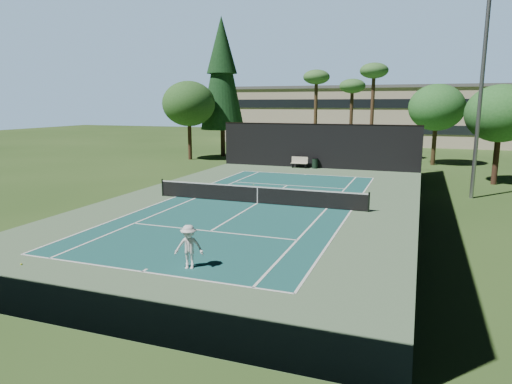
# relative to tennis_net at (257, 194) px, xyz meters

# --- Properties ---
(ground) EXTENTS (160.00, 160.00, 0.00)m
(ground) POSITION_rel_tennis_net_xyz_m (0.00, 0.00, -0.56)
(ground) COLOR #2C4B1C
(ground) RESTS_ON ground
(apron_slab) EXTENTS (18.00, 32.00, 0.01)m
(apron_slab) POSITION_rel_tennis_net_xyz_m (0.00, 0.00, -0.55)
(apron_slab) COLOR #557451
(apron_slab) RESTS_ON ground
(court_surface) EXTENTS (10.97, 23.77, 0.01)m
(court_surface) POSITION_rel_tennis_net_xyz_m (0.00, 0.00, -0.55)
(court_surface) COLOR #1A5552
(court_surface) RESTS_ON ground
(court_lines) EXTENTS (11.07, 23.87, 0.01)m
(court_lines) POSITION_rel_tennis_net_xyz_m (0.00, 0.00, -0.54)
(court_lines) COLOR white
(court_lines) RESTS_ON ground
(tennis_net) EXTENTS (12.90, 0.10, 1.10)m
(tennis_net) POSITION_rel_tennis_net_xyz_m (0.00, 0.00, 0.00)
(tennis_net) COLOR black
(tennis_net) RESTS_ON ground
(fence) EXTENTS (18.04, 32.05, 4.03)m
(fence) POSITION_rel_tennis_net_xyz_m (0.00, 0.06, 1.45)
(fence) COLOR black
(fence) RESTS_ON ground
(player) EXTENTS (1.16, 0.87, 1.60)m
(player) POSITION_rel_tennis_net_xyz_m (1.37, -10.99, 0.24)
(player) COLOR white
(player) RESTS_ON ground
(tennis_ball_a) EXTENTS (0.07, 0.07, 0.07)m
(tennis_ball_a) POSITION_rel_tennis_net_xyz_m (-4.55, -12.77, -0.52)
(tennis_ball_a) COLOR #D7E935
(tennis_ball_a) RESTS_ON ground
(tennis_ball_b) EXTENTS (0.06, 0.06, 0.06)m
(tennis_ball_b) POSITION_rel_tennis_net_xyz_m (0.24, 3.44, -0.53)
(tennis_ball_b) COLOR #BACF2F
(tennis_ball_b) RESTS_ON ground
(tennis_ball_c) EXTENTS (0.06, 0.06, 0.06)m
(tennis_ball_c) POSITION_rel_tennis_net_xyz_m (-0.43, 2.78, -0.53)
(tennis_ball_c) COLOR #D8E734
(tennis_ball_c) RESTS_ON ground
(tennis_ball_d) EXTENTS (0.07, 0.07, 0.07)m
(tennis_ball_d) POSITION_rel_tennis_net_xyz_m (-2.31, 5.65, -0.52)
(tennis_ball_d) COLOR #E6F537
(tennis_ball_d) RESTS_ON ground
(park_bench) EXTENTS (1.50, 0.45, 1.02)m
(park_bench) POSITION_rel_tennis_net_xyz_m (-1.50, 15.52, -0.01)
(park_bench) COLOR beige
(park_bench) RESTS_ON ground
(trash_bin) EXTENTS (0.56, 0.56, 0.95)m
(trash_bin) POSITION_rel_tennis_net_xyz_m (-0.09, 15.71, -0.08)
(trash_bin) COLOR black
(trash_bin) RESTS_ON ground
(pine_tree) EXTENTS (4.80, 4.80, 15.00)m
(pine_tree) POSITION_rel_tennis_net_xyz_m (-12.00, 22.00, 9.00)
(pine_tree) COLOR #3F2A1B
(pine_tree) RESTS_ON ground
(palm_a) EXTENTS (2.80, 2.80, 9.32)m
(palm_a) POSITION_rel_tennis_net_xyz_m (-2.00, 24.00, 7.63)
(palm_a) COLOR #4C3620
(palm_a) RESTS_ON ground
(palm_b) EXTENTS (2.80, 2.80, 8.42)m
(palm_b) POSITION_rel_tennis_net_xyz_m (1.50, 26.00, 6.80)
(palm_b) COLOR #442F1D
(palm_b) RESTS_ON ground
(palm_c) EXTENTS (2.80, 2.80, 9.77)m
(palm_c) POSITION_rel_tennis_net_xyz_m (4.00, 23.00, 8.05)
(palm_c) COLOR #4C3320
(palm_c) RESTS_ON ground
(decid_tree_a) EXTENTS (5.12, 5.12, 7.62)m
(decid_tree_a) POSITION_rel_tennis_net_xyz_m (10.00, 22.00, 4.86)
(decid_tree_a) COLOR #41301C
(decid_tree_a) RESTS_ON ground
(decid_tree_b) EXTENTS (4.80, 4.80, 7.14)m
(decid_tree_b) POSITION_rel_tennis_net_xyz_m (14.00, 12.00, 4.52)
(decid_tree_b) COLOR #41281C
(decid_tree_b) RESTS_ON ground
(decid_tree_c) EXTENTS (5.44, 5.44, 8.09)m
(decid_tree_c) POSITION_rel_tennis_net_xyz_m (-14.00, 18.00, 5.21)
(decid_tree_c) COLOR #482E1F
(decid_tree_c) RESTS_ON ground
(campus_building) EXTENTS (40.50, 12.50, 8.30)m
(campus_building) POSITION_rel_tennis_net_xyz_m (0.00, 45.98, 3.65)
(campus_building) COLOR #BFAD94
(campus_building) RESTS_ON ground
(light_pole) EXTENTS (0.90, 0.25, 12.22)m
(light_pole) POSITION_rel_tennis_net_xyz_m (12.00, 6.00, 5.90)
(light_pole) COLOR gray
(light_pole) RESTS_ON ground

